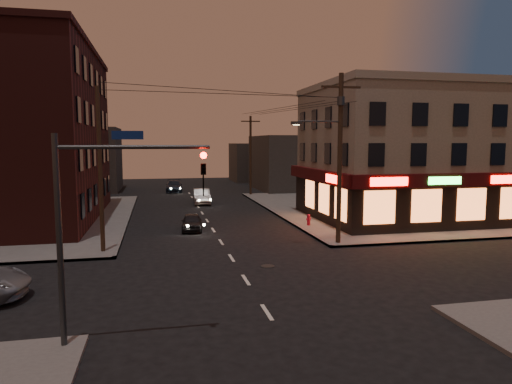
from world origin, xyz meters
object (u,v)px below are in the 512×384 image
object	(u,v)px
sedan_near	(192,222)
sedan_far	(174,186)
sedan_mid	(202,196)
fire_hydrant	(309,219)

from	to	relation	value
sedan_near	sedan_far	distance (m)	25.89
sedan_mid	fire_hydrant	world-z (taller)	sedan_mid
sedan_far	fire_hydrant	size ratio (longest dim) A/B	5.96
sedan_near	sedan_far	bearing A→B (deg)	95.43
sedan_near	fire_hydrant	size ratio (longest dim) A/B	4.24
sedan_far	fire_hydrant	xyz separation A→B (m)	(8.65, -26.54, -0.11)
fire_hydrant	sedan_mid	bearing A→B (deg)	113.55
sedan_near	fire_hydrant	bearing A→B (deg)	0.42
fire_hydrant	sedan_near	bearing A→B (deg)	175.56
sedan_mid	fire_hydrant	xyz separation A→B (m)	(6.35, -14.58, -0.16)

